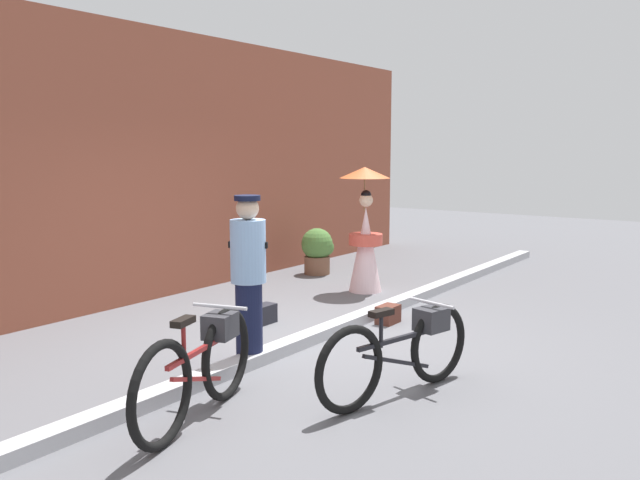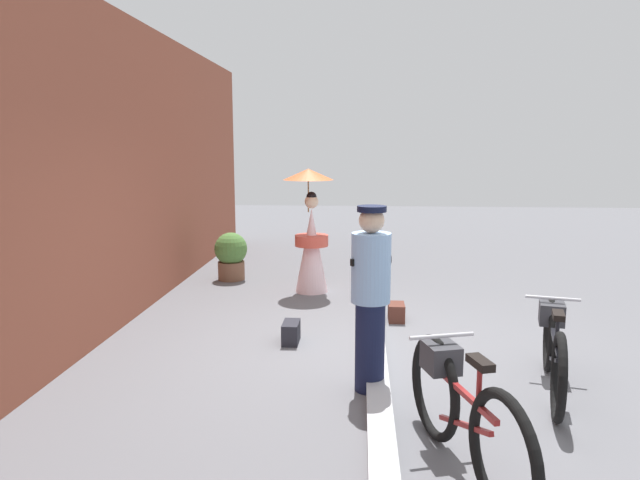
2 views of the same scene
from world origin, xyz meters
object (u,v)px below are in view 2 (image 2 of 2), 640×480
bicycle_far_side (553,347)px  backpack_on_pavement (291,332)px  person_with_parasol (311,233)px  potted_plant_by_door (232,254)px  person_officer (371,294)px  backpack_spare (397,312)px  bicycle_near_officer (461,408)px

bicycle_far_side → backpack_on_pavement: 2.68m
person_with_parasol → backpack_on_pavement: 2.40m
person_with_parasol → backpack_on_pavement: bearing=179.5°
potted_plant_by_door → backpack_on_pavement: potted_plant_by_door is taller
person_officer → backpack_spare: 2.24m
person_with_parasol → person_officer: bearing=-166.7°
bicycle_near_officer → person_with_parasol: 4.92m
person_officer → backpack_spare: person_officer is taller
person_officer → person_with_parasol: (3.46, 0.82, 0.01)m
person_officer → potted_plant_by_door: size_ratio=2.13×
backpack_on_pavement → backpack_spare: (0.89, -1.20, -0.01)m
person_officer → backpack_on_pavement: person_officer is taller
backpack_on_pavement → backpack_spare: size_ratio=1.11×
potted_plant_by_door → backpack_spare: (-2.07, -2.52, -0.30)m
potted_plant_by_door → backpack_spare: size_ratio=2.53×
person_officer → backpack_spare: bearing=-10.0°
person_officer → backpack_spare: (2.08, -0.37, -0.76)m
person_with_parasol → potted_plant_by_door: bearing=62.9°
person_officer → potted_plant_by_door: bearing=27.5°
person_with_parasol → bicycle_far_side: bearing=-144.1°
bicycle_far_side → backpack_on_pavement: size_ratio=5.21×
bicycle_far_side → person_with_parasol: size_ratio=0.97×
person_officer → person_with_parasol: 3.56m
bicycle_far_side → backpack_on_pavement: bearing=66.2°
bicycle_near_officer → potted_plant_by_door: bearing=27.0°
bicycle_near_officer → backpack_on_pavement: bearing=30.4°
backpack_spare → person_with_parasol: bearing=40.5°
bicycle_far_side → potted_plant_by_door: (4.04, 3.76, 0.01)m
person_with_parasol → backpack_spare: size_ratio=5.97×
bicycle_far_side → person_officer: 1.68m
bicycle_far_side → backpack_on_pavement: bicycle_far_side is taller
bicycle_far_side → potted_plant_by_door: 5.52m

